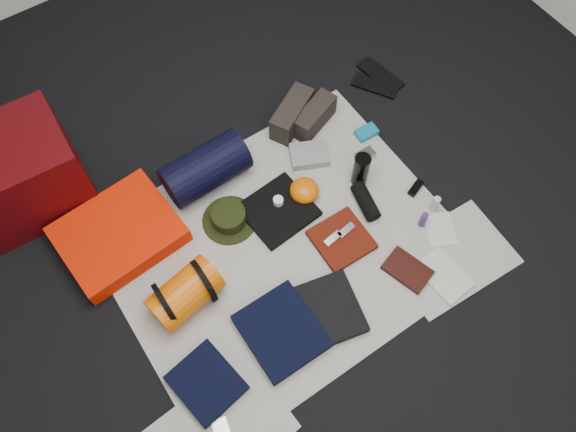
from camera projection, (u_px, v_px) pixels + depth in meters
floor at (283, 249)px, 2.76m from camera, size 4.50×4.50×0.02m
newspaper_mat at (283, 248)px, 2.75m from camera, size 1.60×1.30×0.01m
newspaper_sheet_front_left at (218, 432)px, 2.37m from camera, size 0.61×0.44×0.00m
newspaper_sheet_front_right at (451, 258)px, 2.73m from camera, size 0.60×0.43×0.00m
red_cabinet at (21, 174)px, 2.69m from camera, size 0.56×0.47×0.45m
sleeping_pad at (119, 234)px, 2.73m from camera, size 0.58×0.49×0.10m
stuff_sack at (185, 294)px, 2.54m from camera, size 0.36×0.25×0.19m
sack_strap_left at (165, 305)px, 2.50m from camera, size 0.02×0.22×0.22m
sack_strap_right at (204, 281)px, 2.56m from camera, size 0.03×0.22×0.22m
navy_duffel at (206, 168)px, 2.83m from camera, size 0.44×0.24×0.23m
boonie_brim at (230, 220)px, 2.81m from camera, size 0.30×0.30×0.01m
boonie_crown at (229, 216)px, 2.78m from camera, size 0.17×0.17×0.07m
hiking_boot_left at (292, 114)px, 3.02m from camera, size 0.32×0.25×0.15m
hiking_boot_right at (314, 117)px, 3.03m from camera, size 0.30×0.19×0.14m
flip_flop_left at (375, 86)px, 3.21m from camera, size 0.22×0.27×0.01m
flip_flop_right at (380, 75)px, 3.24m from camera, size 0.15×0.30×0.02m
trousers_navy_a at (206, 383)px, 2.43m from camera, size 0.29×0.32×0.04m
trousers_navy_b at (281, 331)px, 2.53m from camera, size 0.32×0.36×0.06m
trousers_charcoal at (329, 310)px, 2.58m from camera, size 0.33×0.36×0.05m
black_tshirt at (278, 210)px, 2.82m from camera, size 0.35×0.33×0.03m
red_shirt at (341, 239)px, 2.75m from camera, size 0.26×0.26×0.03m
orange_stuff_sack at (304, 190)px, 2.84m from camera, size 0.19×0.19×0.10m
first_aid_pouch at (309, 155)px, 2.97m from camera, size 0.24×0.22×0.05m
water_bottle at (361, 170)px, 2.83m from camera, size 0.09×0.09×0.21m
speaker at (366, 201)px, 2.82m from camera, size 0.12×0.21×0.08m
compact_camera at (365, 156)px, 2.97m from camera, size 0.10×0.06×0.04m
cyan_case at (366, 132)px, 3.04m from camera, size 0.12×0.08×0.04m
toiletry_purple at (423, 220)px, 2.76m from camera, size 0.04×0.04×0.10m
toiletry_clear at (435, 204)px, 2.80m from camera, size 0.05×0.05×0.11m
paperback_book at (407, 270)px, 2.68m from camera, size 0.20×0.25×0.03m
map_booklet at (444, 276)px, 2.68m from camera, size 0.19×0.26×0.01m
map_printout at (440, 230)px, 2.79m from camera, size 0.21×0.23×0.01m
sunglasses at (416, 188)px, 2.89m from camera, size 0.11×0.07×0.03m
key_cluster at (220, 427)px, 2.37m from camera, size 0.08×0.08×0.01m
tape_roll at (278, 201)px, 2.81m from camera, size 0.05×0.05×0.04m
energy_bar_a at (333, 238)px, 2.73m from camera, size 0.10×0.05×0.01m
energy_bar_b at (346, 230)px, 2.75m from camera, size 0.10×0.05×0.01m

